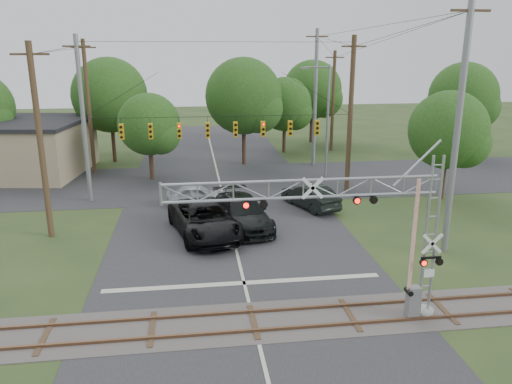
{
  "coord_description": "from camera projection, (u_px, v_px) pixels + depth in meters",
  "views": [
    {
      "loc": [
        -2.25,
        -15.58,
        10.57
      ],
      "look_at": [
        0.82,
        7.5,
        3.85
      ],
      "focal_mm": 35.0,
      "sensor_mm": 36.0,
      "label": 1
    }
  ],
  "objects": [
    {
      "name": "suv_dark",
      "position": [
        310.0,
        196.0,
        34.18
      ],
      "size": [
        3.4,
        5.16,
        1.61
      ],
      "primitive_type": "imported",
      "rotation": [
        0.0,
        0.0,
        3.52
      ],
      "color": "black",
      "rests_on": "ground"
    },
    {
      "name": "pickup_black",
      "position": [
        204.0,
        219.0,
        29.08
      ],
      "size": [
        4.68,
        7.49,
        1.93
      ],
      "primitive_type": "imported",
      "rotation": [
        0.0,
        0.0,
        0.23
      ],
      "color": "black",
      "rests_on": "ground"
    },
    {
      "name": "treeline",
      "position": [
        207.0,
        100.0,
        46.8
      ],
      "size": [
        58.09,
        29.62,
        9.87
      ],
      "color": "#3C271B",
      "rests_on": "ground"
    },
    {
      "name": "utility_poles",
      "position": [
        254.0,
        111.0,
        38.09
      ],
      "size": [
        25.43,
        28.14,
        13.0
      ],
      "color": "#483221",
      "rests_on": "ground"
    },
    {
      "name": "crossing_gantry",
      "position": [
        355.0,
        223.0,
        18.94
      ],
      "size": [
        10.84,
        0.86,
        6.71
      ],
      "color": "gray",
      "rests_on": "ground"
    },
    {
      "name": "traffic_signal_span",
      "position": [
        233.0,
        121.0,
        35.66
      ],
      "size": [
        19.34,
        0.36,
        11.5
      ],
      "color": "gray",
      "rests_on": "ground"
    },
    {
      "name": "road_main",
      "position": [
        235.0,
        247.0,
        27.57
      ],
      "size": [
        14.0,
        90.0,
        0.02
      ],
      "primitive_type": "cube",
      "color": "#2A292C",
      "rests_on": "ground"
    },
    {
      "name": "ground",
      "position": [
        261.0,
        352.0,
        18.05
      ],
      "size": [
        160.0,
        160.0,
        0.0
      ],
      "primitive_type": "plane",
      "color": "#293E1C",
      "rests_on": "ground"
    },
    {
      "name": "sedan_silver",
      "position": [
        197.0,
        195.0,
        34.72
      ],
      "size": [
        4.3,
        1.82,
        1.45
      ],
      "primitive_type": "imported",
      "rotation": [
        0.0,
        0.0,
        1.55
      ],
      "color": "#A9ADB0",
      "rests_on": "ground"
    },
    {
      "name": "streetlight",
      "position": [
        326.0,
        116.0,
        41.29
      ],
      "size": [
        2.49,
        0.26,
        9.32
      ],
      "color": "gray",
      "rests_on": "ground"
    },
    {
      "name": "car_dark",
      "position": [
        243.0,
        213.0,
        30.41
      ],
      "size": [
        3.72,
        6.77,
        1.86
      ],
      "primitive_type": "imported",
      "rotation": [
        0.0,
        0.0,
        0.18
      ],
      "color": "black",
      "rests_on": "ground"
    },
    {
      "name": "road_cross",
      "position": [
        220.0,
        182.0,
        40.9
      ],
      "size": [
        90.0,
        12.0,
        0.02
      ],
      "primitive_type": "cube",
      "color": "#2A292C",
      "rests_on": "ground"
    },
    {
      "name": "railroad_track",
      "position": [
        254.0,
        322.0,
        19.95
      ],
      "size": [
        90.0,
        3.2,
        0.17
      ],
      "color": "#4B4441",
      "rests_on": "ground"
    }
  ]
}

